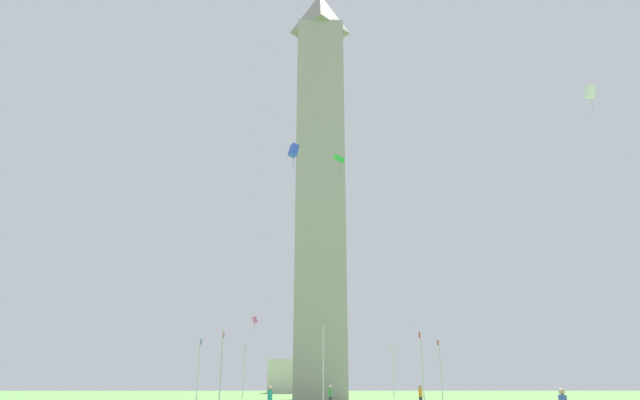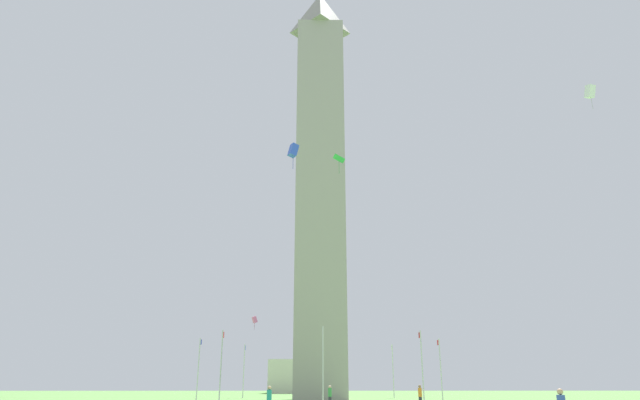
{
  "view_description": "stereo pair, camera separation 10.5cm",
  "coord_description": "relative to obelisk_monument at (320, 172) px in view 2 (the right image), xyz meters",
  "views": [
    {
      "loc": [
        -73.32,
        1.49,
        1.72
      ],
      "look_at": [
        0.0,
        0.0,
        26.55
      ],
      "focal_mm": 30.82,
      "sensor_mm": 36.0,
      "label": 1
    },
    {
      "loc": [
        -73.32,
        1.38,
        1.72
      ],
      "look_at": [
        0.0,
        0.0,
        26.55
      ],
      "focal_mm": 30.82,
      "sensor_mm": 36.0,
      "label": 2
    }
  ],
  "objects": [
    {
      "name": "kite_white_box",
      "position": [
        -18.39,
        -30.6,
        2.82
      ],
      "size": [
        1.39,
        1.13,
        3.05
      ],
      "color": "white"
    },
    {
      "name": "person_orange_shirt",
      "position": [
        -23.58,
        -8.15,
        -29.95
      ],
      "size": [
        0.32,
        0.32,
        1.78
      ],
      "rotation": [
        0.0,
        0.0,
        0.63
      ],
      "color": "#2D2D38",
      "rests_on": "ground"
    },
    {
      "name": "flagpole_sw",
      "position": [
        -10.91,
        -10.97,
        -26.68
      ],
      "size": [
        1.12,
        0.14,
        7.54
      ],
      "color": "silver",
      "rests_on": "ground"
    },
    {
      "name": "kite_blue_box",
      "position": [
        -21.08,
        3.18,
        -6.02
      ],
      "size": [
        1.15,
        1.27,
        2.8
      ],
      "color": "blue"
    },
    {
      "name": "kite_pink_box",
      "position": [
        -6.46,
        7.95,
        -21.65
      ],
      "size": [
        0.71,
        0.77,
        1.58
      ],
      "color": "pink"
    },
    {
      "name": "flagpole_e",
      "position": [
        0.06,
        15.52,
        -26.68
      ],
      "size": [
        1.12,
        0.14,
        7.54
      ],
      "color": "silver",
      "rests_on": "ground"
    },
    {
      "name": "distant_building",
      "position": [
        70.93,
        3.43,
        -27.13
      ],
      "size": [
        29.66,
        14.56,
        7.41
      ],
      "color": "beige",
      "rests_on": "ground"
    },
    {
      "name": "person_teal_shirt",
      "position": [
        -35.34,
        3.98,
        -29.99
      ],
      "size": [
        0.32,
        0.32,
        1.7
      ],
      "rotation": [
        0.0,
        0.0,
        -0.49
      ],
      "color": "#2D2D38",
      "rests_on": "ground"
    },
    {
      "name": "flagpole_s",
      "position": [
        -15.45,
        0.0,
        -26.68
      ],
      "size": [
        1.12,
        0.14,
        7.54
      ],
      "color": "silver",
      "rests_on": "ground"
    },
    {
      "name": "flagpole_w",
      "position": [
        0.06,
        -15.52,
        -26.68
      ],
      "size": [
        1.12,
        0.14,
        7.54
      ],
      "color": "silver",
      "rests_on": "ground"
    },
    {
      "name": "ground_plane",
      "position": [
        0.0,
        0.0,
        -30.84
      ],
      "size": [
        260.0,
        260.0,
        0.0
      ],
      "primitive_type": "plane",
      "color": "#609347"
    },
    {
      "name": "flagpole_n",
      "position": [
        15.58,
        0.0,
        -26.68
      ],
      "size": [
        1.12,
        0.14,
        7.54
      ],
      "color": "silver",
      "rests_on": "ground"
    },
    {
      "name": "person_green_shirt",
      "position": [
        -22.47,
        -0.44,
        -29.97
      ],
      "size": [
        0.32,
        0.32,
        1.75
      ],
      "rotation": [
        0.0,
        0.0,
        -0.11
      ],
      "color": "#2D2D38",
      "rests_on": "ground"
    },
    {
      "name": "flagpole_se",
      "position": [
        -10.91,
        10.97,
        -26.68
      ],
      "size": [
        1.12,
        0.14,
        7.54
      ],
      "color": "silver",
      "rests_on": "ground"
    },
    {
      "name": "kite_green_diamond",
      "position": [
        -13.1,
        -2.01,
        -3.54
      ],
      "size": [
        1.55,
        1.43,
        2.24
      ],
      "color": "green"
    },
    {
      "name": "obelisk_monument",
      "position": [
        0.0,
        0.0,
        0.0
      ],
      "size": [
        6.78,
        6.78,
        61.67
      ],
      "color": "#A8A399",
      "rests_on": "ground"
    },
    {
      "name": "flagpole_nw",
      "position": [
        11.04,
        -10.97,
        -26.68
      ],
      "size": [
        1.12,
        0.14,
        7.54
      ],
      "color": "silver",
      "rests_on": "ground"
    },
    {
      "name": "flagpole_ne",
      "position": [
        11.04,
        10.97,
        -26.68
      ],
      "size": [
        1.12,
        0.14,
        7.54
      ],
      "color": "silver",
      "rests_on": "ground"
    }
  ]
}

